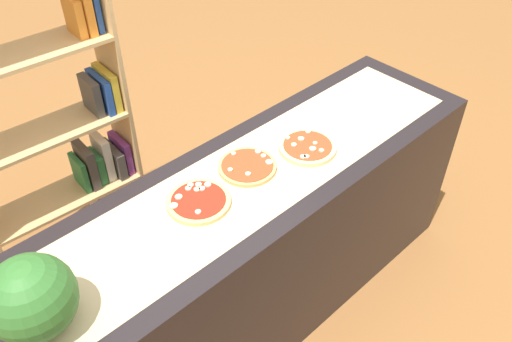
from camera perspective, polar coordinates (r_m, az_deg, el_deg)
The scene contains 8 objects.
ground_plane at distance 2.85m, azimuth -0.00°, elevation -14.23°, with size 12.00×12.00×0.00m, color brown.
counter at distance 2.49m, azimuth -0.00°, elevation -8.25°, with size 2.28×0.62×0.90m, color black.
parchment_paper at distance 2.17m, azimuth -0.00°, elevation -0.38°, with size 2.08×0.46×0.00m, color tan.
pizza_mushroom_0 at distance 2.05m, azimuth -6.22°, elevation -3.24°, with size 0.25×0.25×0.03m.
pizza_mushroom_1 at distance 2.19m, azimuth -0.93°, elevation 0.49°, with size 0.24×0.24×0.03m.
pizza_mushroom_2 at distance 2.30m, azimuth 5.56°, elevation 2.58°, with size 0.25×0.25×0.03m.
watermelon at distance 1.72m, azimuth -23.03°, elevation -12.50°, with size 0.27×0.27×0.27m, color #2D6628.
bookshelf at distance 2.78m, azimuth -19.55°, elevation 3.16°, with size 0.82×0.30×1.66m.
Camera 1 is at (-1.12, -1.19, 2.33)m, focal length 37.14 mm.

